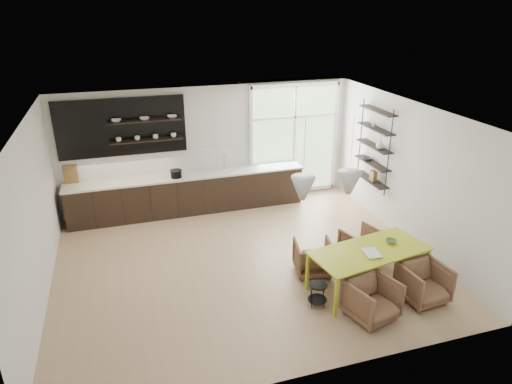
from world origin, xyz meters
The scene contains 11 objects.
room centered at (0.58, 1.10, 1.46)m, with size 7.02×6.01×2.91m.
kitchen_run centered at (-0.69, 2.69, 0.60)m, with size 5.54×0.69×2.75m.
right_shelving centered at (3.36, 1.17, 1.65)m, with size 0.26×1.22×1.90m.
dining_table centered at (1.85, -1.40, 0.70)m, with size 2.18×1.26×0.75m.
armchair_back_left centered at (1.14, -0.67, 0.31)m, with size 0.66×0.68×0.62m, color brown.
armchair_back_right centered at (2.24, -0.50, 0.31)m, with size 0.67×0.69×0.62m, color brown.
armchair_front_left centered at (1.49, -2.15, 0.34)m, with size 0.72×0.74×0.67m, color brown.
armchair_front_right centered at (2.56, -2.00, 0.33)m, with size 0.71×0.73×0.66m, color brown.
wire_stool centered at (0.81, -1.62, 0.26)m, with size 0.32×0.32×0.40m.
table_book centered at (1.69, -1.51, 0.76)m, with size 0.25×0.34×0.03m, color white.
table_bowl centered at (2.34, -1.28, 0.78)m, with size 0.18×0.18×0.06m, color #59864C.
Camera 1 is at (-2.02, -7.31, 4.70)m, focal length 32.00 mm.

